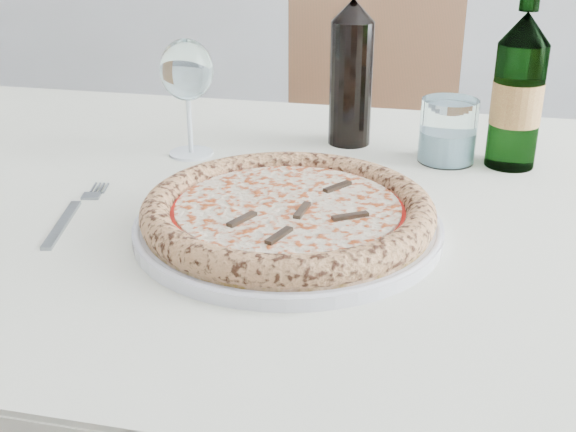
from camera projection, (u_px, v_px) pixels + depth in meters
The scene contains 9 objects.
dining_table at pixel (299, 260), 0.92m from camera, with size 1.55×0.99×0.76m.
chair_far at pixel (372, 158), 1.70m from camera, with size 0.44×0.44×0.93m.
plate at pixel (288, 225), 0.79m from camera, with size 0.34×0.34×0.02m.
pizza at pixel (288, 211), 0.78m from camera, with size 0.32×0.32×0.03m.
fork at pixel (72, 214), 0.84m from camera, with size 0.03×0.18×0.00m.
wine_glass at pixel (187, 73), 0.99m from camera, with size 0.07×0.07×0.17m.
tumbler at pixel (448, 135), 1.00m from camera, with size 0.08×0.08×0.09m.
beer_bottle at pixel (518, 91), 0.95m from camera, with size 0.07×0.07×0.26m.
wine_bottle at pixel (351, 71), 1.04m from camera, with size 0.06×0.06×0.26m.
Camera 1 is at (0.12, -0.87, 1.09)m, focal length 45.00 mm.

